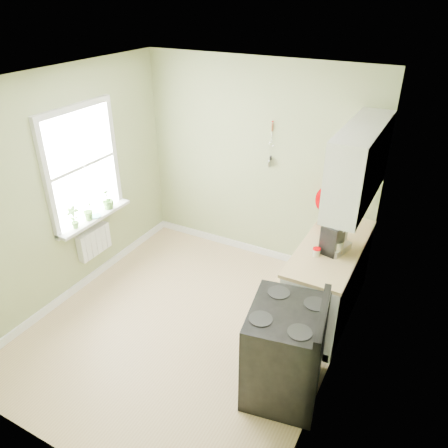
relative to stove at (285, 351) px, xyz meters
The scene contains 21 objects.
floor 1.40m from the stove, 166.25° to the left, with size 3.20×3.60×0.02m, color tan.
ceiling 2.59m from the stove, 166.25° to the left, with size 3.20×3.60×0.02m, color white.
wall_back 2.63m from the stove, 121.04° to the left, with size 3.20×0.02×2.70m, color #A4AE77.
wall_left 3.03m from the stove, behind, with size 0.02×3.60×2.70m, color #A4AE77.
wall_right 0.98m from the stove, 43.25° to the left, with size 0.02×3.60×2.70m, color #A4AE77.
base_cabinets 1.31m from the stove, 89.02° to the left, with size 0.60×1.60×0.87m, color white.
countertop 1.38m from the stove, 89.46° to the left, with size 0.64×1.60×0.04m, color #E0C189.
upper_cabinets 1.97m from the stove, 84.04° to the left, with size 0.35×1.40×0.80m, color white.
window 3.11m from the stove, 167.91° to the left, with size 0.06×1.14×1.44m.
window_sill 2.88m from the stove, 167.60° to the left, with size 0.18×1.14×0.04m, color white.
radiator 2.87m from the stove, 168.71° to the left, with size 0.12×0.50×0.35m, color white.
wall_utensils 2.59m from the stove, 117.24° to the left, with size 0.02×0.14×0.58m.
stove is the anchor object (origin of this frame).
stand_mixer 1.38m from the stove, 86.39° to the left, with size 0.28×0.37×0.40m.
kettle 2.10m from the stove, 94.69° to the left, with size 0.18×0.10×0.18m.
coffee_maker 1.30m from the stove, 88.47° to the left, with size 0.23×0.24×0.33m.
red_tray 2.14m from the stove, 96.39° to the left, with size 0.38×0.38×0.02m, color #D00003.
jar 1.14m from the stove, 94.45° to the left, with size 0.08×0.08×0.09m.
plant_a 2.85m from the stove, behind, with size 0.15×0.10×0.29m, color #4E7D31.
plant_b 2.88m from the stove, 169.31° to the left, with size 0.15×0.12×0.27m, color #4E7D31.
plant_c 2.96m from the stove, 162.67° to the left, with size 0.15×0.15×0.27m, color #4E7D31.
Camera 1 is at (2.16, -3.16, 3.43)m, focal length 35.00 mm.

